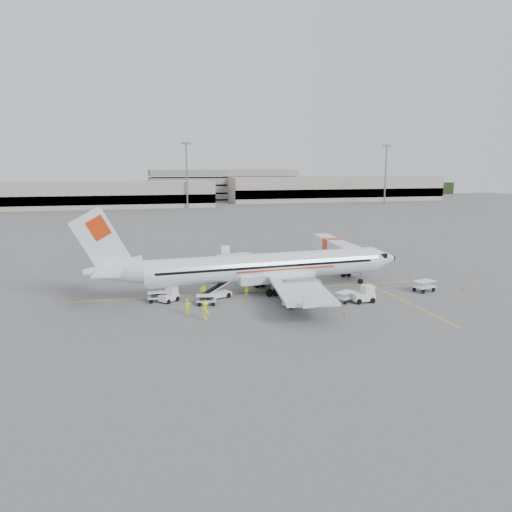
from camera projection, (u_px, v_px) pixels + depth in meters
The scene contains 26 objects.
ground at pixel (260, 291), 58.55m from camera, with size 360.00×360.00×0.00m, color #56595B.
stripe_lead at pixel (260, 291), 58.55m from camera, with size 44.00×0.20×0.01m, color yellow.
stripe_cross at pixel (403, 300), 54.30m from camera, with size 0.20×20.00×0.01m, color yellow.
terminal_west at pixel (53, 195), 172.07m from camera, with size 110.00×22.00×9.00m, color gray, non-canonical shape.
terminal_east at pixel (332, 188), 212.90m from camera, with size 90.00×26.00×10.00m, color gray, non-canonical shape.
parking_garage at pixel (222, 183), 215.97m from camera, with size 62.00×24.00×14.00m, color slate, non-canonical shape.
treeline at pixel (162, 192), 224.94m from camera, with size 300.00×3.00×6.00m, color black, non-canonical shape.
mast_center at pixel (187, 176), 170.35m from camera, with size 3.20×1.20×22.00m, color slate, non-canonical shape.
mast_east at pixel (385, 175), 188.50m from camera, with size 3.20×1.20×22.00m, color slate, non-canonical shape.
aircraft at pixel (266, 249), 57.17m from camera, with size 37.01×29.01×10.20m, color white, non-canonical shape.
jet_bridge at pixel (332, 253), 71.28m from camera, with size 3.02×16.13×4.23m, color silver, non-canonical shape.
belt_loader at pixel (217, 288), 55.02m from camera, with size 4.32×1.62×2.34m, color silver, non-canonical shape.
tug_fore at pixel (363, 294), 53.46m from camera, with size 2.37×1.36×1.83m, color silver, non-canonical shape.
tug_mid at pixel (294, 299), 51.73m from camera, with size 2.15×1.23×1.66m, color silver, non-canonical shape.
tug_aft at pixel (169, 295), 53.65m from camera, with size 2.07×1.18×1.60m, color silver, non-canonical shape.
cart_loaded_a at pixel (206, 300), 52.44m from camera, with size 2.06×1.22×1.08m, color silver, non-canonical shape.
cart_loaded_b at pixel (158, 297), 53.66m from camera, with size 2.16×1.27×1.12m, color silver, non-canonical shape.
cart_empty_a at pixel (345, 297), 53.59m from camera, with size 2.19×1.29×1.14m, color silver, non-canonical shape.
cart_empty_b at pixel (424, 286), 58.06m from camera, with size 2.51×1.48×1.31m, color silver, non-canonical shape.
cone_nose at pixel (465, 288), 58.64m from camera, with size 0.35×0.35×0.56m, color #F85816.
cone_port at pixel (245, 259), 76.59m from camera, with size 0.36×0.36×0.59m, color #F85816.
cone_stbd at pixel (346, 313), 48.90m from camera, with size 0.33×0.33×0.53m, color #F85816.
crew_a at pixel (247, 287), 56.47m from camera, with size 0.69×0.45×1.89m, color #CDE415.
crew_b at pixel (203, 290), 55.28m from camera, with size 0.84×0.66×1.74m, color #CDE415.
crew_c at pixel (205, 311), 47.33m from camera, with size 1.18×0.68×1.82m, color #CDE415.
crew_d at pixel (188, 307), 48.93m from camera, with size 0.96×0.40×1.64m, color #CDE415.
Camera 1 is at (-14.46, -55.02, 14.44)m, focal length 35.00 mm.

